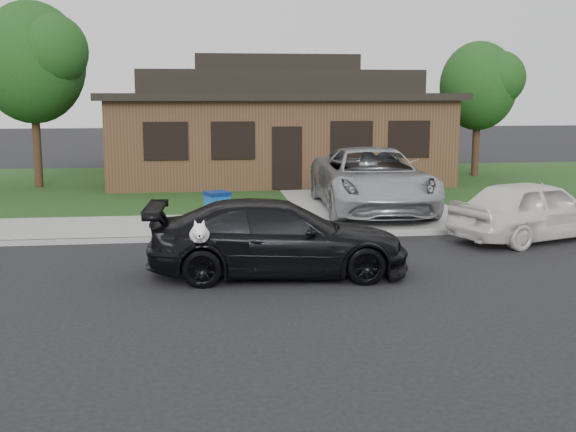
{
  "coord_description": "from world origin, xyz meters",
  "views": [
    {
      "loc": [
        0.98,
        -12.99,
        3.37
      ],
      "look_at": [
        2.67,
        0.24,
        1.1
      ],
      "focal_mm": 45.0,
      "sensor_mm": 36.0,
      "label": 1
    }
  ],
  "objects": [
    {
      "name": "ground",
      "position": [
        0.0,
        0.0,
        0.0
      ],
      "size": [
        120.0,
        120.0,
        0.0
      ],
      "primitive_type": "plane",
      "color": "black",
      "rests_on": "ground"
    },
    {
      "name": "sedan",
      "position": [
        2.46,
        0.14,
        0.7
      ],
      "size": [
        4.95,
        2.43,
        1.41
      ],
      "rotation": [
        0.0,
        0.0,
        1.51
      ],
      "color": "black",
      "rests_on": "ground"
    },
    {
      "name": "tree_0",
      "position": [
        -4.34,
        12.88,
        4.48
      ],
      "size": [
        3.78,
        3.6,
        6.34
      ],
      "color": "#332114",
      "rests_on": "ground"
    },
    {
      "name": "house",
      "position": [
        4.0,
        15.0,
        2.13
      ],
      "size": [
        12.6,
        8.6,
        4.65
      ],
      "color": "#422B1C",
      "rests_on": "ground"
    },
    {
      "name": "recycling_bin",
      "position": [
        1.46,
        4.52,
        0.57
      ],
      "size": [
        0.7,
        0.7,
        0.89
      ],
      "rotation": [
        0.0,
        0.0,
        0.41
      ],
      "color": "#0E4D9F",
      "rests_on": "sidewalk"
    },
    {
      "name": "curb",
      "position": [
        0.0,
        3.5,
        0.06
      ],
      "size": [
        60.0,
        0.12,
        0.12
      ],
      "primitive_type": "cube",
      "color": "gray",
      "rests_on": "ground"
    },
    {
      "name": "white_compact",
      "position": [
        8.73,
        2.62,
        0.71
      ],
      "size": [
        4.52,
        3.02,
        1.43
      ],
      "primitive_type": "imported",
      "rotation": [
        0.0,
        0.0,
        1.92
      ],
      "color": "white",
      "rests_on": "ground"
    },
    {
      "name": "tree_1",
      "position": [
        12.14,
        14.4,
        3.71
      ],
      "size": [
        3.15,
        3.0,
        5.25
      ],
      "color": "#332114",
      "rests_on": "ground"
    },
    {
      "name": "minivan",
      "position": [
        5.83,
        6.57,
        1.0
      ],
      "size": [
        3.15,
        6.34,
        1.73
      ],
      "primitive_type": "imported",
      "rotation": [
        0.0,
        0.0,
        -0.05
      ],
      "color": "#AAACB2",
      "rests_on": "driveway"
    },
    {
      "name": "driveway",
      "position": [
        6.0,
        10.0,
        0.07
      ],
      "size": [
        4.5,
        13.0,
        0.14
      ],
      "primitive_type": "cube",
      "color": "gray",
      "rests_on": "ground"
    },
    {
      "name": "lawn",
      "position": [
        0.0,
        13.0,
        0.07
      ],
      "size": [
        60.0,
        13.0,
        0.13
      ],
      "primitive_type": "cube",
      "color": "#193814",
      "rests_on": "ground"
    },
    {
      "name": "sidewalk",
      "position": [
        0.0,
        5.0,
        0.06
      ],
      "size": [
        60.0,
        3.0,
        0.12
      ],
      "primitive_type": "cube",
      "color": "gray",
      "rests_on": "ground"
    }
  ]
}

